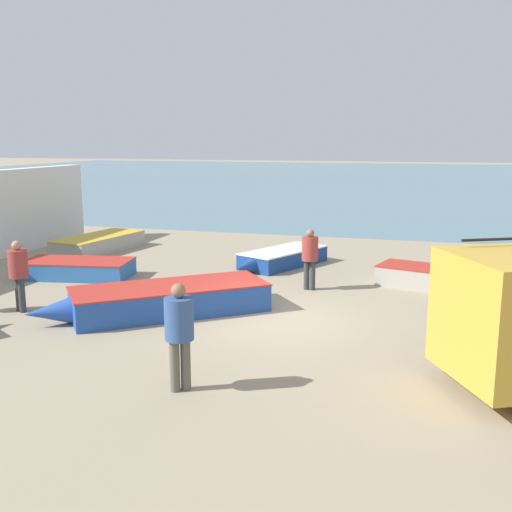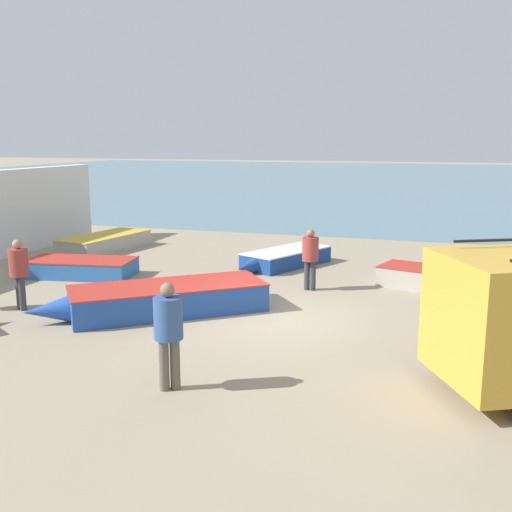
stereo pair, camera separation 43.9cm
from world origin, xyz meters
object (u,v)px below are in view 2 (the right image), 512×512
fishing_rowboat_0 (161,299)px  fishing_rowboat_4 (107,242)px  fisherman_1 (310,254)px  fishing_rowboat_3 (284,258)px  fishing_rowboat_5 (78,267)px  fishing_rowboat_6 (441,280)px  fisherman_0 (168,326)px  fisherman_3 (19,268)px

fishing_rowboat_0 → fishing_rowboat_4: (-5.72, 6.89, -0.05)m
fisherman_1 → fishing_rowboat_4: bearing=70.6°
fishing_rowboat_3 → fishing_rowboat_5: fishing_rowboat_3 is taller
fishing_rowboat_3 → fishing_rowboat_0: bearing=11.9°
fishing_rowboat_6 → fisherman_0: 9.32m
fishing_rowboat_3 → fisherman_3: size_ratio=2.22×
fisherman_0 → fisherman_3: fisherman_0 is taller
fishing_rowboat_0 → fishing_rowboat_5: size_ratio=1.27×
fisherman_0 → fishing_rowboat_5: bearing=-174.0°
fishing_rowboat_4 → fisherman_0: bearing=-135.5°
fishing_rowboat_6 → fisherman_0: bearing=-100.2°
fishing_rowboat_4 → fishing_rowboat_0: bearing=-131.8°
fishing_rowboat_6 → fisherman_3: 10.96m
fishing_rowboat_5 → fishing_rowboat_3: bearing=-159.0°
fishing_rowboat_3 → fisherman_3: 8.35m
fishing_rowboat_3 → fishing_rowboat_6: size_ratio=1.01×
fishing_rowboat_0 → fishing_rowboat_6: bearing=175.8°
fishing_rowboat_3 → fisherman_1: size_ratio=2.27×
fishing_rowboat_4 → fishing_rowboat_6: same height
fishing_rowboat_4 → fisherman_3: size_ratio=2.63×
fishing_rowboat_0 → fishing_rowboat_3: 6.19m
fishing_rowboat_0 → fishing_rowboat_6: fishing_rowboat_0 is taller
fisherman_3 → fisherman_1: bearing=-28.7°
fisherman_1 → fisherman_3: (-6.21, -4.04, 0.02)m
fishing_rowboat_3 → fishing_rowboat_6: 5.20m
fishing_rowboat_3 → fisherman_0: size_ratio=2.12×
fishing_rowboat_5 → fisherman_0: bearing=123.9°
fishing_rowboat_4 → fishing_rowboat_3: bearing=-88.3°
fishing_rowboat_4 → fisherman_3: (2.38, -7.70, 0.75)m
fisherman_0 → fisherman_3: (-5.51, 3.16, -0.05)m
fishing_rowboat_3 → fishing_rowboat_6: bearing=95.9°
fishing_rowboat_3 → fishing_rowboat_5: bearing=-34.7°
fishing_rowboat_0 → fisherman_3: fisherman_3 is taller
fishing_rowboat_3 → fishing_rowboat_4: size_ratio=0.85×
fishing_rowboat_5 → fisherman_0: size_ratio=2.19×
fishing_rowboat_6 → fisherman_0: (-4.13, -8.32, 0.80)m
fishing_rowboat_0 → fishing_rowboat_4: fishing_rowboat_0 is taller
fishing_rowboat_5 → fisherman_1: fisherman_1 is taller
fisherman_0 → fishing_rowboat_6: bearing=116.2°
fishing_rowboat_0 → fisherman_0: fisherman_0 is taller
fishing_rowboat_3 → fishing_rowboat_4: bearing=-72.1°
fishing_rowboat_6 → fisherman_1: (-3.42, -1.12, 0.72)m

